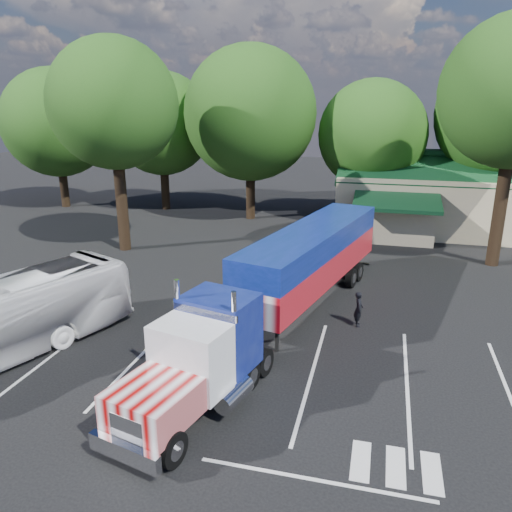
% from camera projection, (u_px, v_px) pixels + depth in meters
% --- Properties ---
extents(ground, '(120.00, 120.00, 0.00)m').
position_uv_depth(ground, '(263.00, 301.00, 23.69)').
color(ground, black).
rests_on(ground, ground).
extents(event_hall, '(24.20, 14.12, 5.55)m').
position_uv_depth(event_hall, '(505.00, 198.00, 36.17)').
color(event_hall, tan).
rests_on(event_hall, ground).
extents(tree_row_a, '(9.00, 9.00, 11.68)m').
position_uv_depth(tree_row_a, '(57.00, 123.00, 41.98)').
color(tree_row_a, black).
rests_on(tree_row_a, ground).
extents(tree_row_b, '(8.40, 8.40, 11.35)m').
position_uv_depth(tree_row_b, '(162.00, 124.00, 41.04)').
color(tree_row_b, black).
rests_on(tree_row_b, ground).
extents(tree_row_c, '(10.00, 10.00, 13.05)m').
position_uv_depth(tree_row_c, '(250.00, 114.00, 37.38)').
color(tree_row_c, black).
rests_on(tree_row_c, ground).
extents(tree_row_d, '(8.00, 8.00, 10.60)m').
position_uv_depth(tree_row_d, '(372.00, 135.00, 36.88)').
color(tree_row_d, black).
rests_on(tree_row_d, ground).
extents(tree_row_e, '(9.60, 9.60, 12.90)m').
position_uv_depth(tree_row_e, '(506.00, 114.00, 34.74)').
color(tree_row_e, black).
rests_on(tree_row_e, ground).
extents(tree_near_left, '(7.60, 7.60, 12.65)m').
position_uv_depth(tree_near_left, '(114.00, 105.00, 29.05)').
color(tree_near_left, black).
rests_on(tree_near_left, ground).
extents(semi_truck, '(6.62, 18.37, 3.85)m').
position_uv_depth(semi_truck, '(290.00, 276.00, 20.59)').
color(semi_truck, black).
rests_on(semi_truck, ground).
extents(woman, '(0.43, 0.60, 1.52)m').
position_uv_depth(woman, '(359.00, 309.00, 20.88)').
color(woman, black).
rests_on(woman, ground).
extents(bicycle, '(0.77, 1.78, 0.91)m').
position_uv_depth(bicycle, '(327.00, 252.00, 29.52)').
color(bicycle, black).
rests_on(bicycle, ground).
extents(silver_sedan, '(4.62, 2.74, 1.44)m').
position_uv_depth(silver_sedan, '(483.00, 230.00, 33.56)').
color(silver_sedan, '#9DA0A4').
rests_on(silver_sedan, ground).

